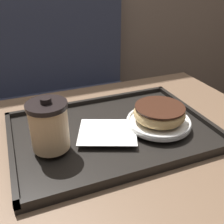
{
  "coord_description": "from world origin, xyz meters",
  "views": [
    {
      "loc": [
        -0.2,
        -0.49,
        1.09
      ],
      "look_at": [
        0.01,
        0.02,
        0.79
      ],
      "focal_mm": 42.0,
      "sensor_mm": 36.0,
      "label": 1
    }
  ],
  "objects": [
    {
      "name": "booth_bench",
      "position": [
        -0.12,
        0.87,
        0.32
      ],
      "size": [
        1.13,
        0.44,
        1.0
      ],
      "color": "#33384C",
      "rests_on": "ground_plane"
    },
    {
      "name": "cafe_table",
      "position": [
        0.0,
        0.0,
        0.56
      ],
      "size": [
        0.9,
        0.67,
        0.72
      ],
      "color": "brown",
      "rests_on": "ground_plane"
    },
    {
      "name": "serving_tray",
      "position": [
        0.01,
        0.02,
        0.73
      ],
      "size": [
        0.49,
        0.34,
        0.02
      ],
      "color": "black",
      "rests_on": "cafe_table"
    },
    {
      "name": "napkin_paper",
      "position": [
        -0.01,
        -0.0,
        0.75
      ],
      "size": [
        0.17,
        0.16,
        0.0
      ],
      "rotation": [
        0.0,
        0.0,
        -0.39
      ],
      "color": "white",
      "rests_on": "serving_tray"
    },
    {
      "name": "coffee_cup_front",
      "position": [
        -0.15,
        -0.01,
        0.8
      ],
      "size": [
        0.09,
        0.09,
        0.12
      ],
      "color": "#E0B784",
      "rests_on": "serving_tray"
    },
    {
      "name": "plate_with_chocolate_donut",
      "position": [
        0.12,
        -0.01,
        0.75
      ],
      "size": [
        0.16,
        0.16,
        0.01
      ],
      "color": "white",
      "rests_on": "serving_tray"
    },
    {
      "name": "donut_chocolate_glazed",
      "position": [
        0.12,
        -0.01,
        0.78
      ],
      "size": [
        0.13,
        0.13,
        0.04
      ],
      "color": "#DBB270",
      "rests_on": "plate_with_chocolate_donut"
    },
    {
      "name": "spoon",
      "position": [
        -0.11,
        0.09,
        0.75
      ],
      "size": [
        0.06,
        0.13,
        0.01
      ],
      "rotation": [
        0.0,
        0.0,
        4.32
      ],
      "color": "silver",
      "rests_on": "serving_tray"
    }
  ]
}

